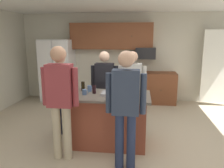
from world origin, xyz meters
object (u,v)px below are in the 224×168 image
at_px(microwave_over_range, 145,53).
at_px(glass_dark_ale, 83,86).
at_px(person_host_foreground, 60,95).
at_px(person_elder_center, 105,85).
at_px(person_guest_right, 61,89).
at_px(serving_tray, 114,94).
at_px(tumbler_amber, 111,95).
at_px(glass_stout_tall, 94,89).
at_px(person_guest_left, 132,85).
at_px(person_guest_by_door, 126,103).
at_px(glass_short_whisky, 135,92).
at_px(refrigerator, 58,71).
at_px(mug_ceramic_white, 90,89).
at_px(kitchen_island, 110,119).
at_px(glass_pilsner, 137,94).
at_px(mug_blue_stoneware, 85,92).

relative_size(microwave_over_range, glass_dark_ale, 3.35).
distance_m(microwave_over_range, person_host_foreground, 3.63).
relative_size(microwave_over_range, person_elder_center, 0.34).
bearing_deg(person_guest_right, serving_tray, 1.30).
distance_m(tumbler_amber, glass_stout_tall, 0.45).
distance_m(person_host_foreground, person_guest_left, 1.68).
bearing_deg(person_guest_by_door, glass_short_whisky, -32.58).
bearing_deg(glass_stout_tall, glass_dark_ale, 143.85).
height_order(refrigerator, person_host_foreground, refrigerator).
distance_m(glass_stout_tall, serving_tray, 0.37).
height_order(microwave_over_range, glass_stout_tall, microwave_over_range).
height_order(microwave_over_range, glass_short_whisky, microwave_over_range).
xyz_separation_m(glass_stout_tall, serving_tray, (0.36, -0.05, -0.05)).
height_order(person_elder_center, glass_stout_tall, person_elder_center).
relative_size(person_host_foreground, mug_ceramic_white, 14.80).
height_order(person_guest_left, mug_ceramic_white, person_guest_left).
height_order(person_host_foreground, glass_stout_tall, person_host_foreground).
relative_size(person_guest_by_door, glass_stout_tall, 11.62).
xyz_separation_m(person_guest_by_door, tumbler_amber, (-0.28, 0.49, -0.02)).
relative_size(person_guest_left, glass_dark_ale, 9.79).
distance_m(kitchen_island, serving_tray, 0.48).
distance_m(refrigerator, glass_pilsner, 3.78).
bearing_deg(mug_ceramic_white, person_host_foreground, -109.78).
bearing_deg(mug_ceramic_white, person_guest_by_door, -51.72).
height_order(glass_short_whisky, glass_dark_ale, glass_dark_ale).
bearing_deg(person_guest_right, person_host_foreground, -55.06).
xyz_separation_m(person_guest_by_door, glass_dark_ale, (-0.87, 0.97, -0.00)).
distance_m(person_guest_by_door, glass_pilsner, 0.51).
bearing_deg(person_guest_by_door, mug_ceramic_white, 14.34).
xyz_separation_m(person_guest_right, person_guest_left, (1.34, 0.45, 0.01)).
relative_size(mug_ceramic_white, tumbler_amber, 1.00).
bearing_deg(person_elder_center, person_guest_by_door, 4.07).
distance_m(person_guest_right, mug_ceramic_white, 0.59).
bearing_deg(serving_tray, person_guest_by_door, -71.21).
distance_m(refrigerator, glass_stout_tall, 3.08).
height_order(kitchen_island, person_elder_center, person_elder_center).
height_order(mug_ceramic_white, serving_tray, mug_ceramic_white).
relative_size(refrigerator, person_guest_right, 1.13).
bearing_deg(glass_pilsner, glass_dark_ale, 154.25).
bearing_deg(microwave_over_range, tumbler_amber, -101.38).
distance_m(person_elder_center, mug_blue_stoneware, 0.84).
relative_size(microwave_over_range, glass_pilsner, 3.33).
bearing_deg(mug_blue_stoneware, microwave_over_range, 68.85).
relative_size(microwave_over_range, person_guest_by_door, 0.32).
height_order(person_host_foreground, mug_ceramic_white, person_host_foreground).
bearing_deg(person_elder_center, glass_dark_ale, -48.00).
bearing_deg(person_guest_right, person_guest_left, 34.17).
distance_m(person_guest_left, glass_dark_ale, 1.03).
xyz_separation_m(kitchen_island, glass_stout_tall, (-0.29, 0.05, 0.53)).
relative_size(person_guest_right, glass_short_whisky, 11.48).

